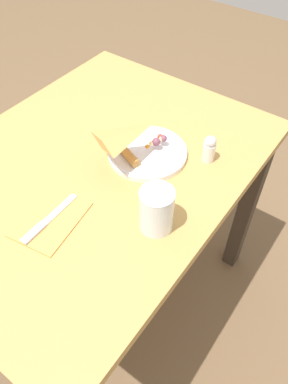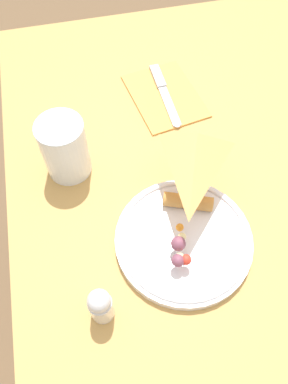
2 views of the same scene
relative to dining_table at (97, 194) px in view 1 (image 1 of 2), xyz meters
name	(u,v)px [view 1 (image 1 of 2)]	position (x,y,z in m)	size (l,w,h in m)	color
ground_plane	(111,293)	(0.00, 0.00, -0.64)	(6.00, 6.00, 0.00)	brown
dining_table	(97,194)	(0.00, 0.00, 0.00)	(1.00, 0.76, 0.77)	tan
plate_pizza	(148,151)	(0.12, -0.10, 0.14)	(0.22, 0.22, 0.05)	white
milk_glass	(157,210)	(-0.07, -0.26, 0.18)	(0.08, 0.08, 0.12)	white
napkin_folded	(50,219)	(-0.21, -0.05, 0.13)	(0.19, 0.16, 0.00)	#E59E4C
butter_knife	(48,220)	(-0.21, -0.05, 0.13)	(0.18, 0.02, 0.01)	#B2B2B7
salt_shaker	(209,149)	(0.20, -0.25, 0.17)	(0.03, 0.03, 0.08)	silver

